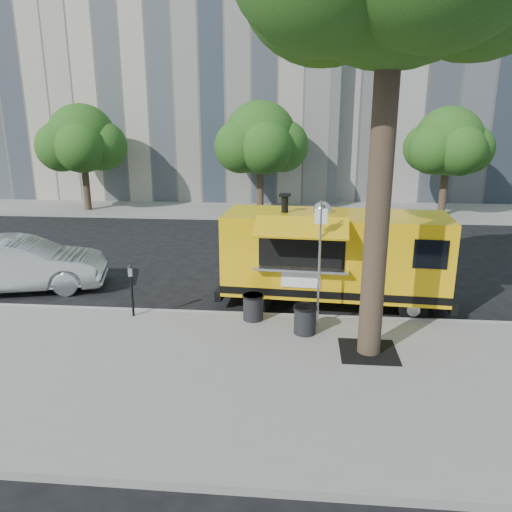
{
  "coord_description": "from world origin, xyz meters",
  "views": [
    {
      "loc": [
        1.1,
        -12.58,
        5.03
      ],
      "look_at": [
        -0.05,
        0.0,
        1.39
      ],
      "focal_mm": 35.0,
      "sensor_mm": 36.0,
      "label": 1
    }
  ],
  "objects": [
    {
      "name": "food_truck",
      "position": [
        1.97,
        0.17,
        1.4
      ],
      "size": [
        6.2,
        2.99,
        2.98
      ],
      "rotation": [
        0.0,
        0.0,
        -0.07
      ],
      "color": "yellow",
      "rests_on": "ground"
    },
    {
      "name": "parking_meter",
      "position": [
        -3.0,
        -1.35,
        0.98
      ],
      "size": [
        0.11,
        0.11,
        1.33
      ],
      "color": "black",
      "rests_on": "sidewalk"
    },
    {
      "name": "sign_post",
      "position": [
        1.55,
        -1.55,
        1.85
      ],
      "size": [
        0.28,
        0.06,
        3.0
      ],
      "color": "silver",
      "rests_on": "sidewalk"
    },
    {
      "name": "far_sidewalk",
      "position": [
        0.0,
        13.5,
        0.07
      ],
      "size": [
        60.0,
        5.0,
        0.15
      ],
      "primitive_type": "cube",
      "color": "gray",
      "rests_on": "ground"
    },
    {
      "name": "tree_well",
      "position": [
        2.6,
        -2.8,
        0.15
      ],
      "size": [
        1.2,
        1.2,
        0.02
      ],
      "primitive_type": "cube",
      "color": "black",
      "rests_on": "sidewalk"
    },
    {
      "name": "far_tree_b",
      "position": [
        -1.0,
        12.7,
        3.83
      ],
      "size": [
        3.6,
        3.6,
        5.5
      ],
      "color": "#33261C",
      "rests_on": "far_sidewalk"
    },
    {
      "name": "far_tree_a",
      "position": [
        -10.0,
        12.3,
        3.78
      ],
      "size": [
        3.42,
        3.42,
        5.36
      ],
      "color": "#33261C",
      "rests_on": "far_sidewalk"
    },
    {
      "name": "sidewalk",
      "position": [
        0.0,
        -4.0,
        0.07
      ],
      "size": [
        60.0,
        6.0,
        0.15
      ],
      "primitive_type": "cube",
      "color": "gray",
      "rests_on": "ground"
    },
    {
      "name": "curb",
      "position": [
        0.0,
        -0.93,
        0.07
      ],
      "size": [
        60.0,
        0.14,
        0.16
      ],
      "primitive_type": "cube",
      "color": "#999993",
      "rests_on": "ground"
    },
    {
      "name": "sedan",
      "position": [
        -6.99,
        0.58,
        0.78
      ],
      "size": [
        5.01,
        2.8,
        1.56
      ],
      "primitive_type": "imported",
      "rotation": [
        0.0,
        0.0,
        1.83
      ],
      "color": "silver",
      "rests_on": "ground"
    },
    {
      "name": "trash_bin_left",
      "position": [
        1.26,
        -1.98,
        0.5
      ],
      "size": [
        0.54,
        0.54,
        0.65
      ],
      "color": "black",
      "rests_on": "sidewalk"
    },
    {
      "name": "trash_bin_right",
      "position": [
        -0.0,
        -1.3,
        0.49
      ],
      "size": [
        0.53,
        0.53,
        0.64
      ],
      "color": "black",
      "rests_on": "sidewalk"
    },
    {
      "name": "far_tree_c",
      "position": [
        8.0,
        12.4,
        3.72
      ],
      "size": [
        3.24,
        3.24,
        5.21
      ],
      "color": "#33261C",
      "rests_on": "far_sidewalk"
    },
    {
      "name": "building_mid",
      "position": [
        12.0,
        23.0,
        10.0
      ],
      "size": [
        20.0,
        14.0,
        20.0
      ],
      "primitive_type": "cube",
      "color": "gray",
      "rests_on": "ground"
    },
    {
      "name": "building_left",
      "position": [
        -8.0,
        22.0,
        12.0
      ],
      "size": [
        22.0,
        14.0,
        24.0
      ],
      "primitive_type": "cube",
      "color": "#B0A593",
      "rests_on": "ground"
    },
    {
      "name": "ground",
      "position": [
        0.0,
        0.0,
        0.0
      ],
      "size": [
        120.0,
        120.0,
        0.0
      ],
      "primitive_type": "plane",
      "color": "black",
      "rests_on": "ground"
    }
  ]
}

